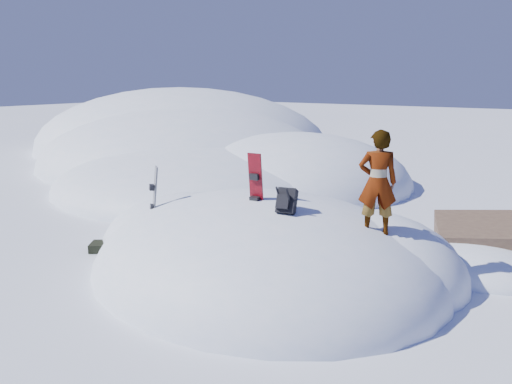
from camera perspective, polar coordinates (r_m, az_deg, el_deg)
The scene contains 9 objects.
ground at distance 9.75m, azimuth 0.93°, elevation -9.08°, with size 120.00×120.00×0.00m, color white.
snow_mound at distance 10.03m, azimuth 0.84°, elevation -8.46°, with size 8.00×6.00×3.00m.
snow_ridge at distance 23.51m, azimuth -7.42°, elevation 3.84°, with size 21.50×18.50×6.40m.
rock_outcrop at distance 11.28m, azimuth 26.10°, elevation -7.29°, with size 4.68×4.41×1.68m.
snowboard_red at distance 9.04m, azimuth -0.01°, elevation 0.15°, with size 0.28×0.22×1.42m.
snowboard_dark at distance 10.25m, azimuth -11.60°, elevation -0.83°, with size 0.31×0.29×1.36m.
backpack at distance 8.43m, azimuth 3.48°, elevation -1.07°, with size 0.39×0.48×0.52m.
gear_pile at distance 11.28m, azimuth -16.50°, elevation -5.94°, with size 0.86×0.73×0.23m.
person at distance 8.40m, azimuth 13.72°, elevation 1.08°, with size 0.63×0.42×1.74m, color slate.
Camera 1 is at (4.91, -7.60, 3.64)m, focal length 35.00 mm.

